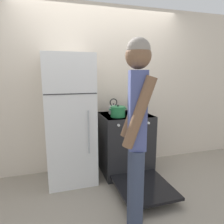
{
  "coord_description": "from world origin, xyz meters",
  "views": [
    {
      "loc": [
        -0.74,
        -3.08,
        1.53
      ],
      "look_at": [
        0.04,
        -0.46,
        1.0
      ],
      "focal_mm": 32.0,
      "sensor_mm": 36.0,
      "label": 1
    }
  ],
  "objects": [
    {
      "name": "wall_back",
      "position": [
        0.0,
        0.03,
        1.27
      ],
      "size": [
        10.0,
        0.06,
        2.55
      ],
      "color": "beige",
      "rests_on": "ground_plane"
    },
    {
      "name": "stove_range",
      "position": [
        0.3,
        -0.35,
        0.45
      ],
      "size": [
        0.73,
        1.36,
        0.92
      ],
      "color": "#232326",
      "rests_on": "ground_plane"
    },
    {
      "name": "person",
      "position": [
        -0.06,
        -1.53,
        1.03
      ],
      "size": [
        0.36,
        0.42,
        1.81
      ],
      "rotation": [
        0.0,
        0.0,
        1.29
      ],
      "color": "#38425B",
      "rests_on": "ground_plane"
    },
    {
      "name": "ground_plane",
      "position": [
        0.0,
        0.0,
        0.0
      ],
      "size": [
        14.0,
        14.0,
        0.0
      ],
      "primitive_type": "plane",
      "color": "gray"
    },
    {
      "name": "refrigerator",
      "position": [
        -0.53,
        -0.31,
        0.89
      ],
      "size": [
        0.65,
        0.64,
        1.78
      ],
      "color": "white",
      "rests_on": "ground_plane"
    },
    {
      "name": "tea_kettle",
      "position": [
        0.15,
        -0.19,
        0.99
      ],
      "size": [
        0.19,
        0.15,
        0.23
      ],
      "color": "silver",
      "rests_on": "stove_range"
    },
    {
      "name": "utensil_jar",
      "position": [
        0.48,
        -0.18,
        1.0
      ],
      "size": [
        0.08,
        0.08,
        0.25
      ],
      "color": "silver",
      "rests_on": "stove_range"
    },
    {
      "name": "dutch_oven_pot",
      "position": [
        0.14,
        -0.44,
        0.99
      ],
      "size": [
        0.26,
        0.21,
        0.18
      ],
      "color": "#237A42",
      "rests_on": "stove_range"
    }
  ]
}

